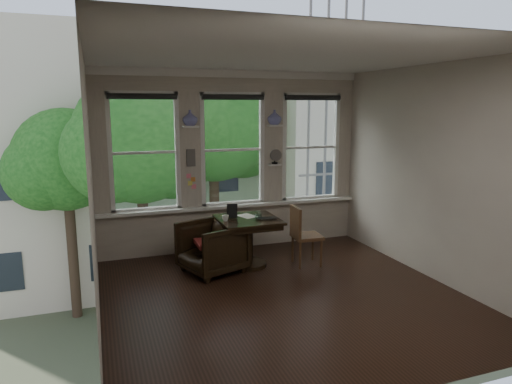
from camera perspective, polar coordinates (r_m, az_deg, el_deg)
name	(u,v)px	position (r m, az deg, el deg)	size (l,w,h in m)	color
ground	(283,296)	(6.07, 3.42, -12.80)	(4.50, 4.50, 0.00)	black
ceiling	(286,56)	(5.61, 3.76, 16.61)	(4.50, 4.50, 0.00)	silver
wall_back	(232,162)	(7.75, -2.98, 3.82)	(4.50, 4.50, 0.00)	beige
wall_front	(398,225)	(3.73, 17.31, -3.98)	(4.50, 4.50, 0.00)	beige
wall_left	(92,193)	(5.21, -19.84, -0.10)	(4.50, 4.50, 0.00)	beige
wall_right	(432,173)	(6.85, 21.18, 2.23)	(4.50, 4.50, 0.00)	beige
window_left	(144,153)	(7.45, -13.78, 4.81)	(1.10, 0.12, 1.90)	white
window_center	(232,150)	(7.73, -2.99, 5.29)	(1.10, 0.12, 1.90)	white
window_right	(310,147)	(8.26, 6.74, 5.57)	(1.10, 0.12, 1.90)	white
shelf_left	(190,127)	(7.43, -8.22, 8.08)	(0.26, 0.16, 0.03)	white
shelf_right	(274,126)	(7.85, 2.32, 8.30)	(0.26, 0.16, 0.03)	white
intercom	(191,158)	(7.50, -8.16, 4.27)	(0.14, 0.06, 0.28)	#59544F
sticky_notes	(191,179)	(7.55, -8.10, 1.63)	(0.16, 0.01, 0.24)	pink
desk_fan	(275,159)	(7.87, 2.35, 4.15)	(0.20, 0.20, 0.24)	#59544F
vase_left	(190,118)	(7.43, -8.24, 9.15)	(0.24, 0.24, 0.25)	silver
vase_right	(275,117)	(7.84, 2.33, 9.32)	(0.24, 0.24, 0.25)	silver
table	(248,242)	(7.01, -0.97, -6.30)	(0.90, 0.90, 0.75)	black
armchair_left	(212,247)	(6.77, -5.55, -6.91)	(0.81, 0.83, 0.76)	black
cushion_red	(212,243)	(6.75, -5.56, -6.34)	(0.45, 0.45, 0.06)	maroon
side_chair_right	(307,236)	(7.08, 6.39, -5.46)	(0.42, 0.42, 0.92)	#412517
laptop	(268,219)	(6.82, 1.45, -3.40)	(0.31, 0.20, 0.02)	black
mug	(225,218)	(6.75, -3.84, -3.27)	(0.10, 0.10, 0.09)	white
drinking_glass	(258,216)	(6.87, 0.29, -3.02)	(0.11, 0.11, 0.09)	white
tablet	(232,211)	(6.91, -3.00, -2.39)	(0.16, 0.02, 0.22)	black
papers	(247,216)	(7.05, -1.13, -3.01)	(0.22, 0.30, 0.00)	silver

